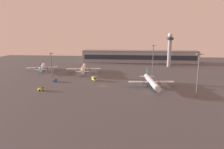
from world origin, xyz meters
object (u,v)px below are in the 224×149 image
Objects in this scene: apron_light_central at (153,58)px; apron_light_west at (198,73)px; control_tower at (170,47)px; airplane_near_gate at (42,67)px; airplane_terminal_side at (84,69)px; baggage_tractor at (41,89)px; airplane_taxiway_distant at (151,82)px; catering_truck at (94,79)px; apron_light_east at (51,63)px; cargo_loader at (55,80)px.

apron_light_west is at bearing -73.39° from apron_light_central.
control_tower reaches higher than airplane_near_gate.
airplane_terminal_side is at bearing -151.99° from control_tower.
airplane_taxiway_distant is at bearing 65.29° from baggage_tractor.
control_tower is 1.46× the size of apron_light_west.
control_tower reaches higher than catering_truck.
apron_light_central reaches higher than airplane_taxiway_distant.
airplane_taxiway_distant reaches higher than catering_truck.
apron_light_east is at bearing -167.41° from apron_light_central.
control_tower reaches higher than airplane_terminal_side.
airplane_terminal_side is at bearing -45.39° from airplane_taxiway_distant.
airplane_terminal_side is 9.91× the size of baggage_tractor.
airplane_taxiway_distant is 0.98× the size of airplane_terminal_side.
baggage_tractor is at bearing -76.90° from apron_light_east.
apron_light_east reaches higher than airplane_near_gate.
apron_light_west reaches higher than airplane_near_gate.
cargo_loader is at bearing -14.10° from airplane_taxiway_distant.
catering_truck is 83.59m from apron_light_west.
airplane_terminal_side reaches higher than airplane_taxiway_distant.
catering_truck is at bearing 8.79° from cargo_loader.
control_tower reaches higher than baggage_tractor.
control_tower is 58.27m from apron_light_central.
apron_light_central is (5.07, 48.11, 12.00)m from airplane_taxiway_distant.
apron_light_west reaches higher than catering_truck.
airplane_taxiway_distant is at bearing -17.29° from apron_light_east.
apron_light_east reaches higher than airplane_taxiway_distant.
baggage_tractor is (-106.66, -118.02, -22.09)m from control_tower.
airplane_near_gate is at bearing 161.45° from airplane_terminal_side.
airplane_near_gate is 6.55× the size of catering_truck.
apron_light_west reaches higher than airplane_taxiway_distant.
baggage_tractor is 104.55m from apron_light_west.
airplane_terminal_side is 43.56m from cargo_loader.
apron_light_central reaches higher than airplane_terminal_side.
apron_light_west is at bearing -50.92° from airplane_terminal_side.
baggage_tractor is 0.16× the size of apron_light_central.
baggage_tractor is (-13.41, -68.42, -3.16)m from airplane_terminal_side.
apron_light_east is 124.07m from apron_light_west.
catering_truck is 0.22× the size of apron_light_west.
control_tower is at bearing 36.19° from cargo_loader.
apron_light_east reaches higher than catering_truck.
baggage_tractor is at bearing -132.11° from control_tower.
airplane_near_gate is (-110.80, 56.55, -0.26)m from airplane_taxiway_distant.
airplane_near_gate is at bearing 128.13° from apron_light_east.
airplane_terminal_side is 70.21m from apron_light_central.
apron_light_east is at bearing 115.28° from cargo_loader.
airplane_taxiway_distant is 1.58× the size of apron_light_west.
cargo_loader is at bearing -155.37° from apron_light_central.
apron_light_east is at bearing 155.78° from baggage_tractor.
airplane_taxiway_distant is at bearing 139.82° from apron_light_west.
control_tower reaches higher than apron_light_west.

